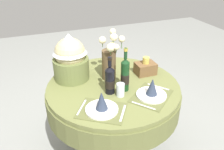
{
  "coord_description": "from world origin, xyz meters",
  "views": [
    {
      "loc": [
        -0.61,
        -1.61,
        1.82
      ],
      "look_at": [
        0.0,
        0.03,
        0.86
      ],
      "focal_mm": 37.25,
      "sensor_mm": 36.0,
      "label": 1
    }
  ],
  "objects_px": {
    "tumbler_mid": "(120,90)",
    "wine_bottle_rear": "(125,75)",
    "dining_table": "(113,99)",
    "woven_basket_side_right": "(145,68)",
    "place_setting_left": "(102,105)",
    "flower_vase": "(110,59)",
    "place_setting_right": "(152,91)",
    "gift_tub_back_left": "(70,56)",
    "wine_bottle_left": "(110,80)"
  },
  "relations": [
    {
      "from": "flower_vase",
      "to": "tumbler_mid",
      "type": "bearing_deg",
      "value": -93.6
    },
    {
      "from": "wine_bottle_left",
      "to": "wine_bottle_rear",
      "type": "relative_size",
      "value": 0.85
    },
    {
      "from": "place_setting_left",
      "to": "place_setting_right",
      "type": "distance_m",
      "value": 0.43
    },
    {
      "from": "flower_vase",
      "to": "wine_bottle_left",
      "type": "bearing_deg",
      "value": -109.87
    },
    {
      "from": "wine_bottle_rear",
      "to": "tumbler_mid",
      "type": "xyz_separation_m",
      "value": [
        -0.07,
        -0.07,
        -0.09
      ]
    },
    {
      "from": "wine_bottle_rear",
      "to": "woven_basket_side_right",
      "type": "distance_m",
      "value": 0.36
    },
    {
      "from": "dining_table",
      "to": "place_setting_left",
      "type": "xyz_separation_m",
      "value": [
        -0.21,
        -0.31,
        0.2
      ]
    },
    {
      "from": "dining_table",
      "to": "woven_basket_side_right",
      "type": "xyz_separation_m",
      "value": [
        0.35,
        0.08,
        0.21
      ]
    },
    {
      "from": "dining_table",
      "to": "wine_bottle_rear",
      "type": "relative_size",
      "value": 3.14
    },
    {
      "from": "wine_bottle_rear",
      "to": "place_setting_right",
      "type": "bearing_deg",
      "value": -45.67
    },
    {
      "from": "woven_basket_side_right",
      "to": "tumbler_mid",
      "type": "bearing_deg",
      "value": -143.78
    },
    {
      "from": "dining_table",
      "to": "flower_vase",
      "type": "distance_m",
      "value": 0.36
    },
    {
      "from": "gift_tub_back_left",
      "to": "wine_bottle_rear",
      "type": "bearing_deg",
      "value": -43.6
    },
    {
      "from": "flower_vase",
      "to": "gift_tub_back_left",
      "type": "height_order",
      "value": "flower_vase"
    },
    {
      "from": "flower_vase",
      "to": "woven_basket_side_right",
      "type": "distance_m",
      "value": 0.37
    },
    {
      "from": "dining_table",
      "to": "gift_tub_back_left",
      "type": "relative_size",
      "value": 2.79
    },
    {
      "from": "flower_vase",
      "to": "tumbler_mid",
      "type": "height_order",
      "value": "flower_vase"
    },
    {
      "from": "wine_bottle_rear",
      "to": "tumbler_mid",
      "type": "height_order",
      "value": "wine_bottle_rear"
    },
    {
      "from": "dining_table",
      "to": "tumbler_mid",
      "type": "xyz_separation_m",
      "value": [
        -0.01,
        -0.18,
        0.2
      ]
    },
    {
      "from": "tumbler_mid",
      "to": "gift_tub_back_left",
      "type": "bearing_deg",
      "value": 125.39
    },
    {
      "from": "dining_table",
      "to": "tumbler_mid",
      "type": "bearing_deg",
      "value": -92.25
    },
    {
      "from": "place_setting_left",
      "to": "wine_bottle_left",
      "type": "xyz_separation_m",
      "value": [
        0.14,
        0.21,
        0.07
      ]
    },
    {
      "from": "flower_vase",
      "to": "wine_bottle_rear",
      "type": "xyz_separation_m",
      "value": [
        0.05,
        -0.23,
        -0.05
      ]
    },
    {
      "from": "dining_table",
      "to": "flower_vase",
      "type": "relative_size",
      "value": 2.62
    },
    {
      "from": "dining_table",
      "to": "gift_tub_back_left",
      "type": "xyz_separation_m",
      "value": [
        -0.31,
        0.24,
        0.37
      ]
    },
    {
      "from": "dining_table",
      "to": "place_setting_right",
      "type": "relative_size",
      "value": 2.73
    },
    {
      "from": "woven_basket_side_right",
      "to": "gift_tub_back_left",
      "type": "bearing_deg",
      "value": 166.48
    },
    {
      "from": "dining_table",
      "to": "place_setting_left",
      "type": "height_order",
      "value": "place_setting_left"
    },
    {
      "from": "place_setting_right",
      "to": "wine_bottle_left",
      "type": "relative_size",
      "value": 1.35
    },
    {
      "from": "place_setting_left",
      "to": "tumbler_mid",
      "type": "height_order",
      "value": "place_setting_left"
    },
    {
      "from": "place_setting_left",
      "to": "place_setting_right",
      "type": "height_order",
      "value": "same"
    },
    {
      "from": "wine_bottle_left",
      "to": "tumbler_mid",
      "type": "bearing_deg",
      "value": -50.22
    },
    {
      "from": "wine_bottle_rear",
      "to": "woven_basket_side_right",
      "type": "relative_size",
      "value": 2.03
    },
    {
      "from": "woven_basket_side_right",
      "to": "place_setting_right",
      "type": "bearing_deg",
      "value": -110.14
    },
    {
      "from": "wine_bottle_rear",
      "to": "gift_tub_back_left",
      "type": "relative_size",
      "value": 0.89
    },
    {
      "from": "place_setting_left",
      "to": "tumbler_mid",
      "type": "xyz_separation_m",
      "value": [
        0.2,
        0.13,
        0.01
      ]
    },
    {
      "from": "flower_vase",
      "to": "wine_bottle_left",
      "type": "height_order",
      "value": "flower_vase"
    },
    {
      "from": "place_setting_right",
      "to": "wine_bottle_left",
      "type": "xyz_separation_m",
      "value": [
        -0.29,
        0.17,
        0.07
      ]
    },
    {
      "from": "dining_table",
      "to": "gift_tub_back_left",
      "type": "bearing_deg",
      "value": 141.81
    },
    {
      "from": "tumbler_mid",
      "to": "place_setting_left",
      "type": "bearing_deg",
      "value": -146.37
    },
    {
      "from": "place_setting_right",
      "to": "flower_vase",
      "type": "height_order",
      "value": "flower_vase"
    },
    {
      "from": "dining_table",
      "to": "wine_bottle_rear",
      "type": "height_order",
      "value": "wine_bottle_rear"
    },
    {
      "from": "flower_vase",
      "to": "gift_tub_back_left",
      "type": "relative_size",
      "value": 1.06
    },
    {
      "from": "woven_basket_side_right",
      "to": "dining_table",
      "type": "bearing_deg",
      "value": -166.77
    },
    {
      "from": "tumbler_mid",
      "to": "dining_table",
      "type": "bearing_deg",
      "value": 87.75
    },
    {
      "from": "dining_table",
      "to": "place_setting_left",
      "type": "relative_size",
      "value": 2.73
    },
    {
      "from": "tumbler_mid",
      "to": "wine_bottle_rear",
      "type": "bearing_deg",
      "value": 46.54
    },
    {
      "from": "flower_vase",
      "to": "dining_table",
      "type": "bearing_deg",
      "value": -95.68
    },
    {
      "from": "place_setting_left",
      "to": "gift_tub_back_left",
      "type": "bearing_deg",
      "value": 100.14
    },
    {
      "from": "wine_bottle_left",
      "to": "dining_table",
      "type": "bearing_deg",
      "value": 56.99
    }
  ]
}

